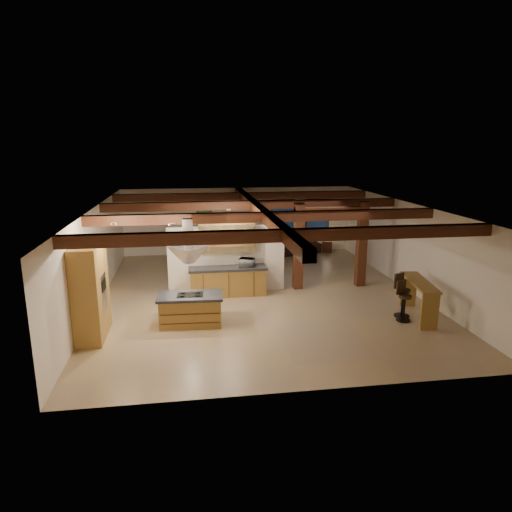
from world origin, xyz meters
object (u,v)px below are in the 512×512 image
at_px(dining_table, 247,262).
at_px(bar_counter, 419,293).
at_px(kitchen_island, 191,309).
at_px(sofa, 296,247).

distance_m(dining_table, bar_counter, 6.96).
bearing_deg(bar_counter, dining_table, 126.32).
bearing_deg(dining_table, kitchen_island, -102.86).
height_order(sofa, bar_counter, bar_counter).
height_order(dining_table, bar_counter, bar_counter).
relative_size(kitchen_island, bar_counter, 0.86).
relative_size(dining_table, bar_counter, 0.91).
height_order(dining_table, sofa, dining_table).
relative_size(sofa, bar_counter, 1.05).
height_order(kitchen_island, sofa, kitchen_island).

